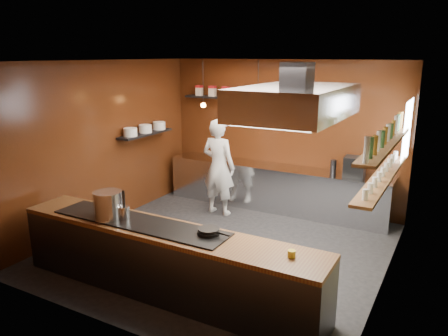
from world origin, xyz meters
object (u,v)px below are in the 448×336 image
Objects in this scene: espresso_machine at (354,167)px; stockpot_large at (108,205)px; chef at (219,167)px; stockpot_small at (107,205)px; extractor_hood at (296,101)px.

stockpot_large is at bearing -125.23° from espresso_machine.
stockpot_large is 3.09m from chef.
stockpot_large is 0.12m from stockpot_small.
extractor_hood reaches higher than chef.
stockpot_large is at bearing 92.89° from chef.
espresso_machine reaches higher than stockpot_small.
extractor_hood is 2.85m from stockpot_large.
extractor_hood reaches higher than stockpot_small.
stockpot_large reaches higher than stockpot_small.
stockpot_small is 0.17× the size of chef.
stockpot_small is (-0.09, 0.08, -0.03)m from stockpot_large.
extractor_hood reaches higher than espresso_machine.
extractor_hood is 3.21m from chef.
stockpot_small is at bearing 139.94° from stockpot_large.
stockpot_small is (-2.23, -1.22, -1.41)m from extractor_hood.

